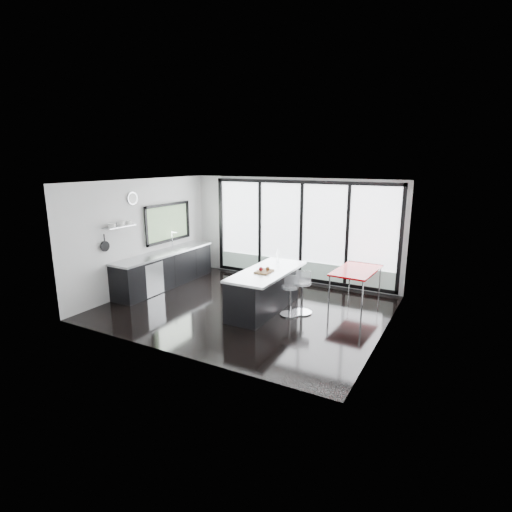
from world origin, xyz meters
The scene contains 11 objects.
floor centered at (0.00, 0.00, 0.00)m, with size 6.00×5.00×0.00m, color black.
ceiling centered at (0.00, 0.00, 2.80)m, with size 6.00×5.00×0.00m, color white.
wall_back centered at (0.27, 2.47, 1.27)m, with size 6.00×0.09×2.80m.
wall_front centered at (0.00, -2.50, 1.40)m, with size 6.00×0.00×2.80m, color silver.
wall_left centered at (-2.97, 0.27, 1.56)m, with size 0.26×5.00×2.80m.
wall_right centered at (3.00, 0.00, 1.40)m, with size 0.00×5.00×2.80m, color silver.
counter_cabinets centered at (-2.67, 0.40, 0.46)m, with size 0.69×3.24×1.36m.
island centered at (0.42, 0.09, 0.47)m, with size 0.97×2.26×1.20m.
bar_stool_near centered at (1.05, 0.08, 0.33)m, with size 0.41×0.41×0.66m, color silver.
bar_stool_far centered at (1.23, 0.32, 0.35)m, with size 0.44×0.44×0.71m, color silver.
red_table centered at (2.06, 1.55, 0.40)m, with size 0.85×1.49×0.80m, color #9F0003.
Camera 1 is at (4.28, -7.32, 3.24)m, focal length 28.00 mm.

